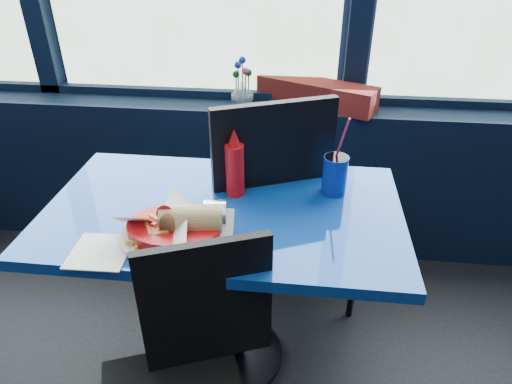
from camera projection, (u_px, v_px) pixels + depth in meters
name	position (u px, v px, depth m)	size (l,w,h in m)	color
window_sill	(200.00, 171.00, 2.49)	(5.00, 0.26, 0.80)	black
near_table	(225.00, 250.00, 1.64)	(1.20, 0.70, 0.75)	black
chair_near_front	(188.00, 369.00, 1.28)	(0.51, 0.51, 0.87)	black
chair_near_back	(288.00, 198.00, 1.86)	(0.63, 0.63, 1.06)	black
planter_box	(316.00, 93.00, 2.21)	(0.59, 0.15, 0.12)	maroon
flower_vase	(242.00, 91.00, 2.20)	(0.14, 0.14, 0.23)	silver
food_basket	(177.00, 228.00, 1.37)	(0.36, 0.36, 0.11)	#B80C0F
ketchup_bottle	(235.00, 166.00, 1.56)	(0.07, 0.07, 0.25)	#B80C0F
soda_cup	(335.00, 174.00, 1.59)	(0.09, 0.09, 0.30)	#0E2C9B
napkin	(101.00, 252.00, 1.33)	(0.17, 0.17, 0.00)	white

